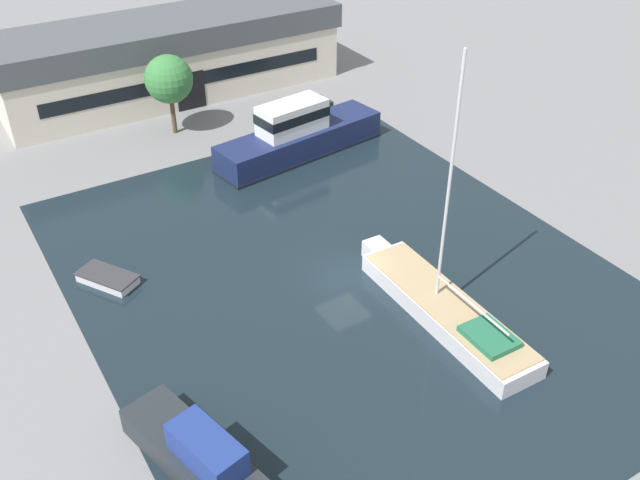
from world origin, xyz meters
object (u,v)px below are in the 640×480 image
at_px(warehouse_building, 170,56).
at_px(cabin_boat, 203,461).
at_px(parked_car, 303,107).
at_px(sailboat_moored, 444,308).
at_px(quay_tree_near_building, 169,79).
at_px(small_dinghy, 108,278).
at_px(motor_cruiser, 298,135).

height_order(warehouse_building, cabin_boat, warehouse_building).
xyz_separation_m(parked_car, sailboat_moored, (-6.27, -25.03, -0.17)).
distance_m(quay_tree_near_building, parked_car, 10.74).
bearing_deg(sailboat_moored, parked_car, 76.86).
bearing_deg(parked_car, quay_tree_near_building, -109.10).
xyz_separation_m(small_dinghy, cabin_boat, (-0.63, -14.48, 0.66)).
bearing_deg(motor_cruiser, warehouse_building, 4.55).
height_order(sailboat_moored, small_dinghy, sailboat_moored).
xyz_separation_m(quay_tree_near_building, motor_cruiser, (6.24, -8.02, -2.78)).
relative_size(warehouse_building, parked_car, 6.14).
relative_size(quay_tree_near_building, small_dinghy, 1.64).
bearing_deg(warehouse_building, small_dinghy, -119.59).
xyz_separation_m(warehouse_building, parked_car, (6.96, -9.91, -2.41)).
bearing_deg(quay_tree_near_building, small_dinghy, -122.99).
bearing_deg(motor_cruiser, parked_car, -41.34).
height_order(quay_tree_near_building, cabin_boat, quay_tree_near_building).
height_order(warehouse_building, quay_tree_near_building, warehouse_building).
xyz_separation_m(sailboat_moored, cabin_boat, (-14.41, -2.60, 0.30)).
bearing_deg(cabin_boat, parked_car, 39.71).
xyz_separation_m(warehouse_building, sailboat_moored, (0.68, -34.94, -2.58)).
bearing_deg(small_dinghy, warehouse_building, -151.06).
bearing_deg(parked_car, small_dinghy, -61.09).
xyz_separation_m(quay_tree_near_building, cabin_boat, (-10.85, -30.22, -3.33)).
xyz_separation_m(quay_tree_near_building, small_dinghy, (-10.22, -15.75, -3.98)).
distance_m(quay_tree_near_building, motor_cruiser, 10.53).
relative_size(warehouse_building, cabin_boat, 3.32).
bearing_deg(small_dinghy, sailboat_moored, 107.78).
bearing_deg(small_dinghy, quay_tree_near_building, -154.46).
relative_size(parked_car, motor_cruiser, 0.35).
distance_m(sailboat_moored, motor_cruiser, 19.80).
distance_m(warehouse_building, quay_tree_near_building, 7.93).
bearing_deg(parked_car, sailboat_moored, -18.43).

